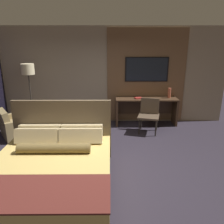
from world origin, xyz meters
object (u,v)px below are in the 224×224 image
at_px(desk, 146,107).
at_px(floor_lamp, 28,75).
at_px(tv, 147,69).
at_px(vase_tall, 169,93).
at_px(bed, 52,169).
at_px(armchair_by_window, 18,127).
at_px(book, 139,98).
at_px(desk_chair, 149,112).

xyz_separation_m(desk, floor_lamp, (-3.24, -0.33, 0.99)).
xyz_separation_m(tv, vase_tall, (0.67, -0.17, -0.66)).
bearing_deg(bed, armchair_by_window, 124.04).
bearing_deg(book, armchair_by_window, -165.73).
distance_m(bed, vase_tall, 4.10).
bearing_deg(desk, desk_chair, -90.59).
bearing_deg(book, vase_tall, 4.89).
bearing_deg(armchair_by_window, desk_chair, -120.84).
relative_size(armchair_by_window, book, 4.42).
xyz_separation_m(armchair_by_window, vase_tall, (4.14, 0.90, 0.69)).
bearing_deg(armchair_by_window, tv, -108.58).
bearing_deg(bed, floor_lamp, 114.39).
distance_m(tv, floor_lamp, 3.29).
xyz_separation_m(desk, armchair_by_window, (-3.47, -0.87, -0.29)).
xyz_separation_m(bed, floor_lamp, (-1.21, 2.66, 1.21)).
bearing_deg(floor_lamp, vase_tall, 5.25).
bearing_deg(floor_lamp, book, 5.36).
height_order(desk, floor_lamp, floor_lamp).
bearing_deg(desk_chair, book, 128.72).
xyz_separation_m(armchair_by_window, floor_lamp, (0.23, 0.54, 1.28)).
bearing_deg(tv, floor_lamp, -170.70).
xyz_separation_m(bed, desk_chair, (2.03, 2.41, 0.22)).
bearing_deg(floor_lamp, desk, 5.88).
bearing_deg(desk_chair, vase_tall, 56.83).
height_order(desk, armchair_by_window, desk).
xyz_separation_m(desk_chair, vase_tall, (0.67, 0.60, 0.40)).
height_order(tv, armchair_by_window, tv).
bearing_deg(desk_chair, bed, -115.12).
height_order(desk_chair, vase_tall, vase_tall).
height_order(desk, vase_tall, vase_tall).
relative_size(tv, vase_tall, 4.30).
xyz_separation_m(tv, armchair_by_window, (-3.47, -1.07, -1.35)).
distance_m(tv, book, 0.86).
distance_m(desk, tv, 1.09).
relative_size(desk, book, 7.04).
height_order(desk_chair, floor_lamp, floor_lamp).
bearing_deg(desk, book, -167.62).
relative_size(desk, vase_tall, 6.16).
height_order(armchair_by_window, book, book).
distance_m(armchair_by_window, book, 3.38).
height_order(tv, book, tv).
xyz_separation_m(tv, floor_lamp, (-3.24, -0.53, -0.08)).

